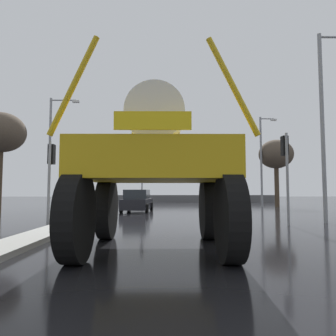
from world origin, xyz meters
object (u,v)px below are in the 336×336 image
traffic_signal_near_right (285,158)px  traffic_signal_far_left (238,176)px  traffic_signal_far_right (142,173)px  bare_tree_right (276,155)px  traffic_signal_near_left (51,164)px  bare_tree_left (1,133)px  oversize_sprayer (156,167)px  streetlight_far_left (52,147)px  streetlight_near_right (326,116)px  streetlight_far_right (262,157)px  sedan_ahead (137,201)px

traffic_signal_near_right → traffic_signal_far_left: traffic_signal_near_right is taller
traffic_signal_far_right → bare_tree_right: bearing=6.4°
traffic_signal_near_left → bare_tree_left: 8.89m
oversize_sprayer → traffic_signal_far_left: size_ratio=1.37×
traffic_signal_far_right → bare_tree_right: 12.39m
streetlight_far_left → streetlight_near_right: bearing=-31.2°
streetlight_far_left → bare_tree_left: (-1.86, -3.79, 0.35)m
traffic_signal_far_left → streetlight_far_right: 3.08m
sedan_ahead → bare_tree_right: bare_tree_right is taller
bare_tree_left → bare_tree_right: bearing=22.9°
sedan_ahead → traffic_signal_far_right: traffic_signal_far_right is taller
streetlight_far_left → traffic_signal_far_left: bearing=13.4°
bare_tree_right → traffic_signal_near_right: bearing=-108.7°
streetlight_near_right → streetlight_far_right: 14.00m
traffic_signal_far_left → streetlight_far_right: bearing=18.5°
streetlight_far_right → bare_tree_right: size_ratio=1.33×
traffic_signal_near_right → bare_tree_right: size_ratio=0.63×
traffic_signal_near_right → bare_tree_left: 16.91m
traffic_signal_near_right → traffic_signal_far_left: (1.30, 13.86, -0.12)m
traffic_signal_near_right → streetlight_far_left: size_ratio=0.46×
streetlight_near_right → bare_tree_left: 18.57m
streetlight_far_right → bare_tree_right: bearing=21.1°
traffic_signal_far_left → streetlight_far_left: (-14.88, -3.55, 2.01)m
oversize_sprayer → traffic_signal_far_right: (-1.62, 19.16, 0.93)m
oversize_sprayer → traffic_signal_near_right: 7.61m
oversize_sprayer → bare_tree_left: 15.80m
traffic_signal_far_left → bare_tree_left: bare_tree_left is taller
traffic_signal_near_left → bare_tree_left: bare_tree_left is taller
sedan_ahead → bare_tree_left: (-8.41, -2.33, 4.37)m
bare_tree_right → bare_tree_left: bearing=-157.1°
bare_tree_right → sedan_ahead: bearing=-152.4°
bare_tree_left → bare_tree_right: bare_tree_left is taller
oversize_sprayer → streetlight_far_left: size_ratio=0.60×
sedan_ahead → traffic_signal_far_right: (0.00, 5.01, 2.26)m
traffic_signal_near_right → bare_tree_right: bare_tree_right is taller
streetlight_far_left → traffic_signal_far_right: bearing=28.4°
streetlight_far_right → traffic_signal_far_left: bearing=-161.5°
streetlight_far_left → streetlight_far_right: size_ratio=1.04×
sedan_ahead → bare_tree_left: size_ratio=0.66×
oversize_sprayer → streetlight_far_right: bearing=-23.9°
traffic_signal_far_left → bare_tree_left: bearing=-156.3°
sedan_ahead → streetlight_far_left: bearing=81.9°
streetlight_far_left → streetlight_far_right: (17.29, 4.36, -0.26)m
bare_tree_left → traffic_signal_near_left: bearing=-49.9°
traffic_signal_near_left → bare_tree_left: size_ratio=0.55×
bare_tree_right → traffic_signal_far_left: bearing=-160.5°
sedan_ahead → bare_tree_right: 14.34m
sedan_ahead → traffic_signal_near_right: bearing=-137.0°
streetlight_far_left → streetlight_far_right: 17.83m
oversize_sprayer → traffic_signal_near_right: (5.40, 5.30, 0.79)m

